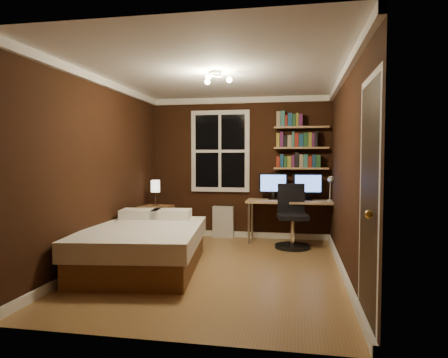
% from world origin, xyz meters
% --- Properties ---
extents(floor, '(4.20, 4.20, 0.00)m').
position_xyz_m(floor, '(0.00, 0.00, 0.00)').
color(floor, olive).
rests_on(floor, ground).
extents(wall_back, '(3.20, 0.04, 2.50)m').
position_xyz_m(wall_back, '(0.00, 2.10, 1.25)').
color(wall_back, black).
rests_on(wall_back, ground).
extents(wall_left, '(0.04, 4.20, 2.50)m').
position_xyz_m(wall_left, '(-1.60, 0.00, 1.25)').
color(wall_left, black).
rests_on(wall_left, ground).
extents(wall_right, '(0.04, 4.20, 2.50)m').
position_xyz_m(wall_right, '(1.60, 0.00, 1.25)').
color(wall_right, black).
rests_on(wall_right, ground).
extents(ceiling, '(3.20, 4.20, 0.02)m').
position_xyz_m(ceiling, '(0.00, 0.00, 2.50)').
color(ceiling, white).
rests_on(ceiling, wall_back).
extents(window, '(1.06, 0.06, 1.46)m').
position_xyz_m(window, '(-0.35, 2.06, 1.55)').
color(window, white).
rests_on(window, wall_back).
extents(door, '(0.03, 0.82, 2.05)m').
position_xyz_m(door, '(1.59, -1.55, 1.02)').
color(door, black).
rests_on(door, ground).
extents(door_knob, '(0.06, 0.06, 0.06)m').
position_xyz_m(door_knob, '(1.55, -1.85, 1.00)').
color(door_knob, gold).
rests_on(door_knob, door).
extents(ceiling_fixture, '(0.44, 0.44, 0.18)m').
position_xyz_m(ceiling_fixture, '(0.00, -0.10, 2.40)').
color(ceiling_fixture, beige).
rests_on(ceiling_fixture, ceiling).
extents(bookshelf_lower, '(0.92, 0.22, 0.03)m').
position_xyz_m(bookshelf_lower, '(1.08, 1.98, 1.25)').
color(bookshelf_lower, tan).
rests_on(bookshelf_lower, wall_back).
extents(books_row_lower, '(0.66, 0.16, 0.23)m').
position_xyz_m(books_row_lower, '(1.08, 1.98, 1.38)').
color(books_row_lower, maroon).
rests_on(books_row_lower, bookshelf_lower).
extents(bookshelf_middle, '(0.92, 0.22, 0.03)m').
position_xyz_m(bookshelf_middle, '(1.08, 1.98, 1.60)').
color(bookshelf_middle, tan).
rests_on(bookshelf_middle, wall_back).
extents(books_row_middle, '(0.66, 0.16, 0.23)m').
position_xyz_m(books_row_middle, '(1.08, 1.98, 1.73)').
color(books_row_middle, navy).
rests_on(books_row_middle, bookshelf_middle).
extents(bookshelf_upper, '(0.92, 0.22, 0.03)m').
position_xyz_m(bookshelf_upper, '(1.08, 1.98, 1.95)').
color(bookshelf_upper, tan).
rests_on(bookshelf_upper, wall_back).
extents(books_row_upper, '(0.42, 0.16, 0.23)m').
position_xyz_m(books_row_upper, '(1.08, 1.98, 2.08)').
color(books_row_upper, '#285D2F').
rests_on(books_row_upper, bookshelf_upper).
extents(bed, '(1.66, 2.14, 0.67)m').
position_xyz_m(bed, '(-0.93, -0.16, 0.29)').
color(bed, brown).
rests_on(bed, ground).
extents(nightstand, '(0.53, 0.53, 0.62)m').
position_xyz_m(nightstand, '(-1.33, 1.37, 0.31)').
color(nightstand, brown).
rests_on(nightstand, ground).
extents(bedside_lamp, '(0.15, 0.15, 0.44)m').
position_xyz_m(bedside_lamp, '(-1.33, 1.37, 0.84)').
color(bedside_lamp, white).
rests_on(bedside_lamp, nightstand).
extents(radiator, '(0.37, 0.13, 0.56)m').
position_xyz_m(radiator, '(-0.28, 1.99, 0.28)').
color(radiator, beige).
rests_on(radiator, ground).
extents(desk, '(1.50, 0.56, 0.71)m').
position_xyz_m(desk, '(0.93, 1.80, 0.65)').
color(desk, tan).
rests_on(desk, ground).
extents(monitor_left, '(0.48, 0.12, 0.45)m').
position_xyz_m(monitor_left, '(0.61, 1.87, 0.94)').
color(monitor_left, black).
rests_on(monitor_left, desk).
extents(monitor_right, '(0.48, 0.12, 0.45)m').
position_xyz_m(monitor_right, '(1.20, 1.87, 0.94)').
color(monitor_right, black).
rests_on(monitor_right, desk).
extents(desk_lamp, '(0.14, 0.32, 0.44)m').
position_xyz_m(desk_lamp, '(1.56, 1.72, 0.93)').
color(desk_lamp, silver).
rests_on(desk_lamp, desk).
extents(office_chair, '(0.56, 0.56, 1.01)m').
position_xyz_m(office_chair, '(0.95, 1.40, 0.39)').
color(office_chair, black).
rests_on(office_chair, ground).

